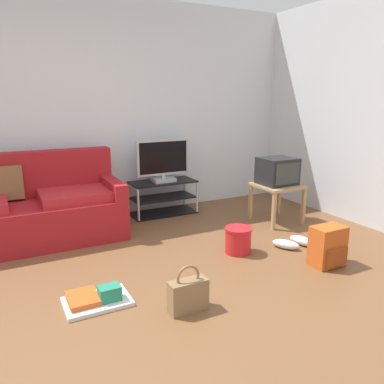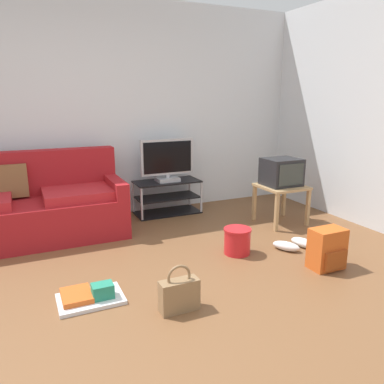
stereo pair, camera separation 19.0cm
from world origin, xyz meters
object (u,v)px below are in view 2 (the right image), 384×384
(cleaning_bucket, at_px, (237,240))
(tv_stand, at_px, (167,197))
(crt_tv, at_px, (282,172))
(backpack, at_px, (327,249))
(floor_tray, at_px, (90,296))
(couch, at_px, (28,208))
(handbag, at_px, (179,294))
(flat_tv, at_px, (167,161))
(side_table, at_px, (281,192))
(sneakers_pair, at_px, (295,244))

(cleaning_bucket, bearing_deg, tv_stand, 95.33)
(crt_tv, relative_size, backpack, 1.13)
(tv_stand, height_order, crt_tv, crt_tv)
(cleaning_bucket, xyz_separation_m, floor_tray, (-1.50, -0.32, -0.10))
(couch, relative_size, tv_stand, 2.35)
(couch, bearing_deg, tv_stand, 8.64)
(floor_tray, bearing_deg, backpack, -8.33)
(crt_tv, distance_m, cleaning_bucket, 1.26)
(handbag, height_order, cleaning_bucket, handbag)
(couch, bearing_deg, backpack, -38.44)
(flat_tv, relative_size, handbag, 1.99)
(backpack, relative_size, cleaning_bucket, 1.36)
(cleaning_bucket, bearing_deg, flat_tv, 95.41)
(crt_tv, xyz_separation_m, backpack, (-0.41, -1.24, -0.46))
(backpack, bearing_deg, flat_tv, 107.27)
(flat_tv, relative_size, backpack, 1.91)
(crt_tv, height_order, cleaning_bucket, crt_tv)
(handbag, bearing_deg, side_table, 34.78)
(tv_stand, height_order, side_table, side_table)
(floor_tray, bearing_deg, handbag, -35.01)
(couch, bearing_deg, crt_tv, -13.57)
(tv_stand, bearing_deg, flat_tv, -90.00)
(side_table, relative_size, cleaning_bucket, 1.88)
(sneakers_pair, height_order, floor_tray, floor_tray)
(crt_tv, bearing_deg, tv_stand, 139.96)
(tv_stand, xyz_separation_m, floor_tray, (-1.35, -1.87, -0.18))
(couch, relative_size, handbag, 5.61)
(cleaning_bucket, bearing_deg, side_table, 31.55)
(backpack, distance_m, cleaning_bucket, 0.84)
(flat_tv, bearing_deg, couch, -172.10)
(couch, bearing_deg, floor_tray, -77.67)
(crt_tv, relative_size, handbag, 1.17)
(tv_stand, xyz_separation_m, flat_tv, (0.00, -0.02, 0.49))
(side_table, bearing_deg, tv_stand, 139.48)
(flat_tv, relative_size, crt_tv, 1.69)
(couch, relative_size, backpack, 5.38)
(handbag, distance_m, floor_tray, 0.71)
(backpack, distance_m, floor_tray, 2.09)
(backpack, xyz_separation_m, sneakers_pair, (0.04, 0.48, -0.14))
(backpack, relative_size, floor_tray, 0.77)
(tv_stand, relative_size, crt_tv, 2.03)
(sneakers_pair, bearing_deg, side_table, 63.37)
(backpack, distance_m, sneakers_pair, 0.50)
(handbag, distance_m, cleaning_bucket, 1.17)
(crt_tv, height_order, backpack, crt_tv)
(handbag, relative_size, floor_tray, 0.74)
(floor_tray, bearing_deg, side_table, 20.36)
(tv_stand, bearing_deg, handbag, -108.90)
(flat_tv, xyz_separation_m, handbag, (-0.78, -2.25, -0.58))
(cleaning_bucket, height_order, floor_tray, cleaning_bucket)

